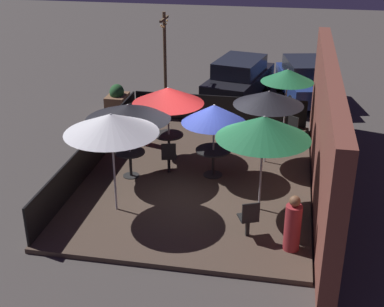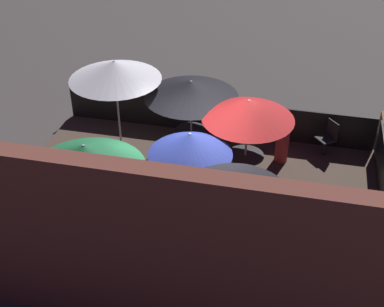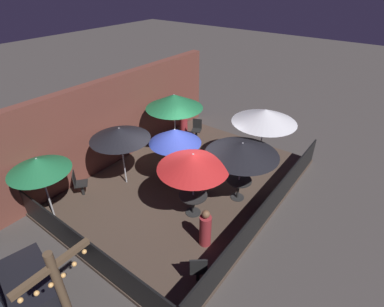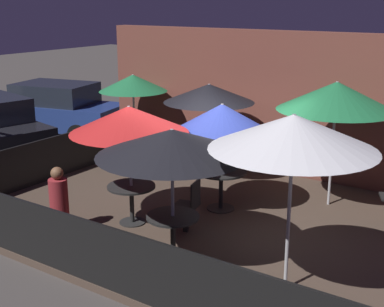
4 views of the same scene
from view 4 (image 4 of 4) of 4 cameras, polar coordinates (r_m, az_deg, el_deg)
name	(u,v)px [view 4 (image 4 of 4)]	position (r m, az deg, el deg)	size (l,w,h in m)	color
ground_plane	(213,222)	(10.08, 2.25, -7.35)	(60.00, 60.00, 0.00)	#423D3A
patio_deck	(213,219)	(10.06, 2.26, -7.03)	(8.45, 6.13, 0.12)	#47382D
building_wall	(290,106)	(12.40, 10.45, 4.98)	(10.05, 0.36, 3.35)	brown
fence_front	(99,255)	(7.67, -9.93, -10.59)	(8.25, 0.05, 0.95)	black
fence_side_left	(56,157)	(12.46, -14.26, -0.32)	(0.05, 5.93, 0.95)	black
patio_umbrella_0	(172,143)	(7.79, -2.15, 1.16)	(2.27, 2.27, 2.08)	#B2B2B7
patio_umbrella_1	(129,120)	(9.24, -6.73, 3.61)	(2.07, 2.07, 2.14)	#B2B2B7
patio_umbrella_2	(222,117)	(9.87, 3.22, 3.88)	(1.74, 1.74, 2.06)	#B2B2B7
patio_umbrella_3	(209,93)	(11.57, 1.83, 6.44)	(1.97, 1.97, 2.15)	#B2B2B7
patio_umbrella_4	(293,132)	(6.97, 10.75, 2.25)	(2.21, 2.21, 2.49)	#B2B2B7
patio_umbrella_5	(133,83)	(13.42, -6.31, 7.49)	(1.70, 1.70, 2.11)	#B2B2B7
patio_umbrella_6	(336,96)	(10.37, 15.14, 5.94)	(2.22, 2.22, 2.43)	#B2B2B7
dining_table_0	(173,225)	(8.22, -2.05, -7.63)	(0.81, 0.81, 0.74)	black
dining_table_1	(132,193)	(9.61, -6.47, -4.24)	(0.86, 0.86, 0.71)	black
dining_table_2	(221,178)	(10.18, 3.11, -2.67)	(0.96, 0.96, 0.77)	black
patio_chair_0	(176,142)	(13.18, -1.76, 1.19)	(0.56, 0.56, 0.92)	black
patio_chair_2	(189,204)	(9.19, -0.29, -5.42)	(0.48, 0.48, 0.94)	black
patron_0	(59,203)	(9.49, -13.99, -5.11)	(0.35, 0.35, 1.18)	maroon
parked_car_1	(56,109)	(16.68, -14.27, 4.65)	(4.36, 2.55, 1.62)	navy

